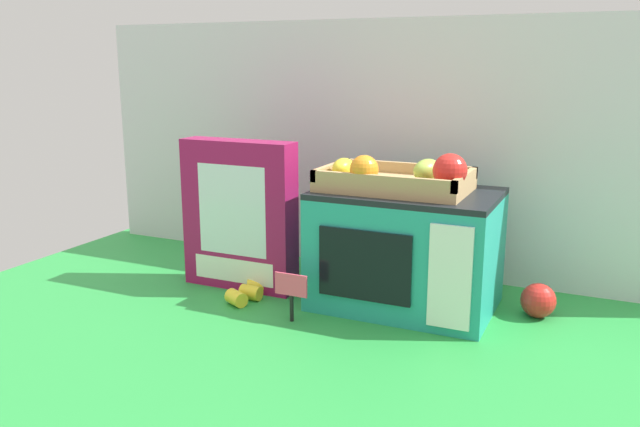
{
  "coord_description": "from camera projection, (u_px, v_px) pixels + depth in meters",
  "views": [
    {
      "loc": [
        0.51,
        -1.23,
        0.51
      ],
      "look_at": [
        -0.06,
        0.02,
        0.19
      ],
      "focal_mm": 36.62,
      "sensor_mm": 36.0,
      "label": 1
    }
  ],
  "objects": [
    {
      "name": "price_sign",
      "position": [
        291.0,
        290.0,
        1.29
      ],
      "size": [
        0.07,
        0.01,
        0.1
      ],
      "color": "black",
      "rests_on": "ground"
    },
    {
      "name": "display_back_panel",
      "position": [
        387.0,
        148.0,
        1.59
      ],
      "size": [
        1.61,
        0.03,
        0.61
      ],
      "primitive_type": "cube",
      "color": "silver",
      "rests_on": "ground"
    },
    {
      "name": "loose_toy_banana",
      "position": [
        248.0,
        292.0,
        1.43
      ],
      "size": [
        0.06,
        0.13,
        0.03
      ],
      "color": "yellow",
      "rests_on": "ground"
    },
    {
      "name": "food_groups_crate",
      "position": [
        399.0,
        179.0,
        1.33
      ],
      "size": [
        0.3,
        0.19,
        0.09
      ],
      "color": "tan",
      "rests_on": "toy_microwave"
    },
    {
      "name": "toy_microwave",
      "position": [
        406.0,
        249.0,
        1.37
      ],
      "size": [
        0.37,
        0.26,
        0.25
      ],
      "color": "teal",
      "rests_on": "ground"
    },
    {
      "name": "ground_plane",
      "position": [
        341.0,
        302.0,
        1.41
      ],
      "size": [
        1.7,
        1.7,
        0.0
      ],
      "primitive_type": "plane",
      "color": "green",
      "rests_on": "ground"
    },
    {
      "name": "loose_toy_apple",
      "position": [
        538.0,
        300.0,
        1.32
      ],
      "size": [
        0.07,
        0.07,
        0.07
      ],
      "primitive_type": "sphere",
      "color": "red",
      "rests_on": "ground"
    },
    {
      "name": "cookie_set_box",
      "position": [
        240.0,
        215.0,
        1.48
      ],
      "size": [
        0.27,
        0.07,
        0.34
      ],
      "color": "#99144C",
      "rests_on": "ground"
    }
  ]
}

